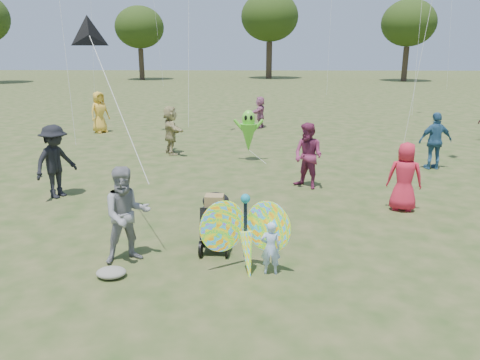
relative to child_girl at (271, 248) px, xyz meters
The scene contains 16 objects.
ground 0.75m from the child_girl, 129.24° to the left, with size 160.00×160.00×0.00m, color #51592B.
child_girl is the anchor object (origin of this frame).
adult_man 2.59m from the child_girl, behind, with size 0.85×0.66×1.74m, color gray.
grey_bag 2.70m from the child_girl, behind, with size 0.50×0.41×0.16m, color gray.
crowd_a 4.68m from the child_girl, 46.23° to the left, with size 0.80×0.52×1.63m, color red.
crowd_b 6.74m from the child_girl, 142.13° to the left, with size 1.21×0.70×1.87m, color black.
crowd_c 9.17m from the child_girl, 53.81° to the left, with size 1.06×0.44×1.80m, color #2F5D83.
crowd_d 9.92m from the child_girl, 109.34° to the left, with size 1.62×0.52×1.75m, color tan.
crowd_e 5.30m from the child_girl, 77.10° to the left, with size 0.87×0.68×1.79m, color #7E2A4F.
crowd_g 15.61m from the child_girl, 117.88° to the left, with size 0.91×0.59×1.86m, color gold.
crowd_j 15.30m from the child_girl, 89.99° to the left, with size 1.40×0.45×1.51m, color #B2668E.
jogging_stroller 1.45m from the child_girl, 134.40° to the left, with size 0.54×1.06×1.09m.
butterfly_kite 0.46m from the child_girl, behind, with size 1.74×0.75×1.58m.
delta_kite_rig 5.52m from the child_girl, 146.18° to the left, with size 1.93×2.20×2.96m.
alien_kite 8.35m from the child_girl, 93.25° to the left, with size 1.12×0.69×1.74m.
tree_line 46.01m from the child_girl, 85.85° to the left, with size 91.78×33.60×10.79m.
Camera 1 is at (0.07, -7.69, 3.67)m, focal length 35.00 mm.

